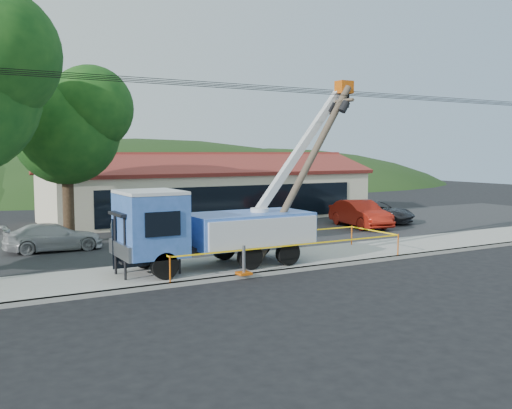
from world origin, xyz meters
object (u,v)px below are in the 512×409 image
at_px(leaning_pole, 308,163).
at_px(car_white, 54,253).
at_px(bus_shelter, 146,227).
at_px(utility_truck, 211,226).
at_px(car_silver, 145,241).
at_px(car_red, 360,229).
at_px(car_dark, 376,224).

distance_m(leaning_pole, car_white, 12.60).
relative_size(leaning_pole, bus_shelter, 3.01).
relative_size(utility_truck, car_silver, 2.57).
xyz_separation_m(utility_truck, bus_shelter, (-2.60, 0.24, 0.10)).
bearing_deg(utility_truck, bus_shelter, 174.79).
distance_m(car_red, car_white, 17.92).
bearing_deg(car_silver, car_dark, -29.17).
xyz_separation_m(bus_shelter, car_red, (15.83, 6.58, -1.88)).
relative_size(car_silver, car_red, 0.81).
distance_m(car_white, car_dark, 20.28).
bearing_deg(car_dark, car_white, 157.94).
distance_m(car_silver, car_dark, 15.41).
bearing_deg(bus_shelter, utility_truck, -6.52).
relative_size(bus_shelter, car_white, 0.56).
bearing_deg(leaning_pole, car_white, 138.91).
bearing_deg(car_red, bus_shelter, -148.94).
bearing_deg(utility_truck, car_silver, 88.76).
relative_size(leaning_pole, car_white, 1.69).
relative_size(car_red, car_white, 1.12).
distance_m(leaning_pole, car_dark, 14.80).
xyz_separation_m(utility_truck, car_white, (-4.68, 7.30, -1.79)).
height_order(car_red, car_dark, car_red).
bearing_deg(car_red, car_white, -173.07).
distance_m(car_silver, car_red, 13.17).
bearing_deg(car_silver, car_white, 167.73).
bearing_deg(car_white, car_dark, -87.53).
bearing_deg(bus_shelter, car_white, 105.14).
distance_m(bus_shelter, car_silver, 9.01).
height_order(leaning_pole, car_silver, leaning_pole).
bearing_deg(utility_truck, leaning_pole, -6.70).
xyz_separation_m(car_red, car_white, (-17.92, 0.49, 0.00)).
bearing_deg(bus_shelter, car_dark, 21.95).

